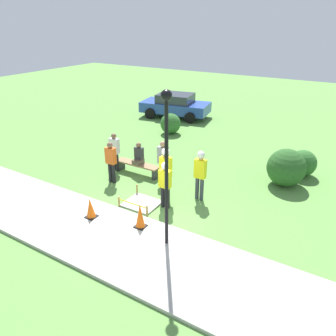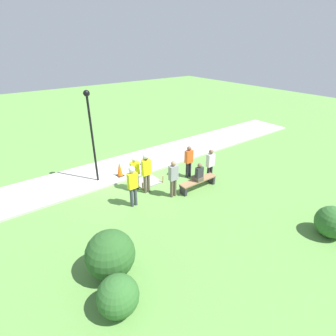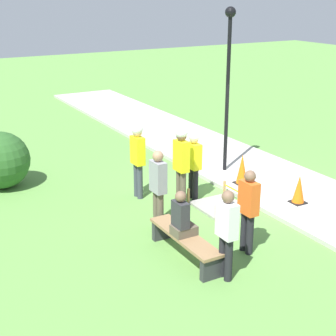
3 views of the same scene
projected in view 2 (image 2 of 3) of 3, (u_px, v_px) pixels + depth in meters
name	position (u px, v px, depth m)	size (l,w,h in m)	color
ground_plane	(130.00, 180.00, 13.12)	(60.00, 60.00, 0.00)	#5B8E42
sidewalk	(117.00, 169.00, 14.13)	(28.00, 2.85, 0.10)	#ADAAA3
wet_concrete_patch	(147.00, 181.00, 12.92)	(1.22, 1.10, 0.39)	gray
traffic_cone_near_patch	(144.00, 159.00, 14.36)	(0.34, 0.34, 0.67)	black
traffic_cone_far_patch	(120.00, 169.00, 13.17)	(0.34, 0.34, 0.78)	black
park_bench	(198.00, 182.00, 12.24)	(1.97, 0.44, 0.47)	#2D2D33
person_seated_on_bench	(199.00, 174.00, 11.98)	(0.36, 0.44, 0.89)	brown
worker_supervisor	(133.00, 182.00, 10.64)	(0.40, 0.27, 1.85)	#383D47
worker_assistant	(135.00, 170.00, 11.89)	(0.40, 0.24, 1.69)	black
worker_trainee	(146.00, 169.00, 11.58)	(0.40, 0.28, 1.94)	brown
bystander_in_orange_shirt	(189.00, 160.00, 13.02)	(0.40, 0.22, 1.68)	black
bystander_in_gray_shirt	(210.00, 164.00, 12.67)	(0.40, 0.22, 1.66)	black
bystander_in_white_shirt	(173.00, 177.00, 11.35)	(0.40, 0.23, 1.74)	brown
lamppost_near	(91.00, 125.00, 11.70)	(0.28, 0.28, 4.33)	black
shrub_rounded_near	(118.00, 296.00, 6.58)	(1.09, 1.09, 1.09)	#2D6028
shrub_rounded_mid	(332.00, 222.00, 9.21)	(1.14, 1.14, 1.14)	#2D6028
shrub_rounded_far	(110.00, 254.00, 7.60)	(1.46, 1.46, 1.46)	#285623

